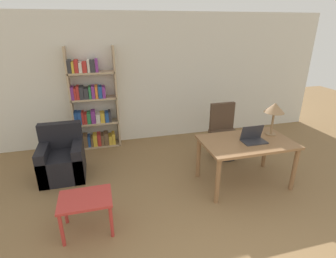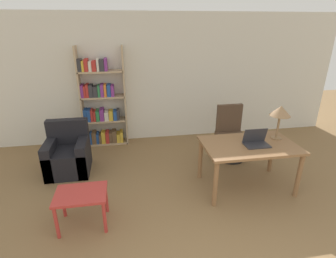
# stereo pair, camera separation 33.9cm
# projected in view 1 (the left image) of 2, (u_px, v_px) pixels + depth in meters

# --- Properties ---
(wall_back) EXTENTS (8.00, 0.06, 2.70)m
(wall_back) POSITION_uv_depth(u_px,v_px,m) (153.00, 79.00, 5.66)
(wall_back) COLOR silver
(wall_back) RESTS_ON ground_plane
(desk) EXTENTS (1.41, 0.88, 0.76)m
(desk) POSITION_uv_depth(u_px,v_px,m) (246.00, 147.00, 4.13)
(desk) COLOR olive
(desk) RESTS_ON ground_plane
(laptop) EXTENTS (0.37, 0.24, 0.25)m
(laptop) POSITION_uv_depth(u_px,v_px,m) (253.00, 138.00, 4.06)
(laptop) COLOR #2D2D33
(laptop) RESTS_ON desk
(table_lamp) EXTENTS (0.32, 0.32, 0.54)m
(table_lamp) POSITION_uv_depth(u_px,v_px,m) (275.00, 109.00, 4.17)
(table_lamp) COLOR olive
(table_lamp) RESTS_ON desk
(office_chair) EXTENTS (0.52, 0.52, 1.04)m
(office_chair) POSITION_uv_depth(u_px,v_px,m) (224.00, 132.00, 5.14)
(office_chair) COLOR black
(office_chair) RESTS_ON ground_plane
(side_table_blue) EXTENTS (0.64, 0.47, 0.48)m
(side_table_blue) POSITION_uv_depth(u_px,v_px,m) (86.00, 203.00, 3.22)
(side_table_blue) COLOR #B2332D
(side_table_blue) RESTS_ON ground_plane
(armchair) EXTENTS (0.71, 0.71, 0.89)m
(armchair) POSITION_uv_depth(u_px,v_px,m) (63.00, 160.00, 4.45)
(armchair) COLOR black
(armchair) RESTS_ON ground_plane
(bookshelf) EXTENTS (0.92, 0.28, 2.07)m
(bookshelf) POSITION_uv_depth(u_px,v_px,m) (92.00, 107.00, 5.35)
(bookshelf) COLOR tan
(bookshelf) RESTS_ON ground_plane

